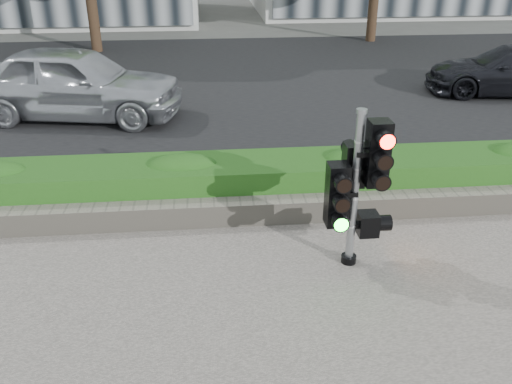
# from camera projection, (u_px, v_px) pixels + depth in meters

# --- Properties ---
(ground) EXTENTS (120.00, 120.00, 0.00)m
(ground) POSITION_uv_depth(u_px,v_px,m) (284.00, 302.00, 6.25)
(ground) COLOR #51514C
(ground) RESTS_ON ground
(road) EXTENTS (60.00, 13.00, 0.02)m
(road) POSITION_uv_depth(u_px,v_px,m) (234.00, 81.00, 15.18)
(road) COLOR black
(road) RESTS_ON ground
(curb) EXTENTS (60.00, 0.25, 0.12)m
(curb) POSITION_uv_depth(u_px,v_px,m) (258.00, 183.00, 9.04)
(curb) COLOR gray
(curb) RESTS_ON ground
(stone_wall) EXTENTS (12.00, 0.32, 0.34)m
(stone_wall) POSITION_uv_depth(u_px,v_px,m) (266.00, 210.00, 7.86)
(stone_wall) COLOR gray
(stone_wall) RESTS_ON sidewalk
(hedge) EXTENTS (12.00, 1.00, 0.68)m
(hedge) POSITION_uv_depth(u_px,v_px,m) (261.00, 181.00, 8.36)
(hedge) COLOR #3F932D
(hedge) RESTS_ON sidewalk
(traffic_signal) EXTENTS (0.70, 0.51, 2.03)m
(traffic_signal) POSITION_uv_depth(u_px,v_px,m) (357.00, 181.00, 6.48)
(traffic_signal) COLOR black
(traffic_signal) RESTS_ON sidewalk
(car_silver) EXTENTS (4.96, 2.73, 1.60)m
(car_silver) POSITION_uv_depth(u_px,v_px,m) (74.00, 83.00, 11.92)
(car_silver) COLOR silver
(car_silver) RESTS_ON road
(car_dark) EXTENTS (4.42, 2.39, 1.22)m
(car_dark) POSITION_uv_depth(u_px,v_px,m) (512.00, 70.00, 13.77)
(car_dark) COLOR black
(car_dark) RESTS_ON road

